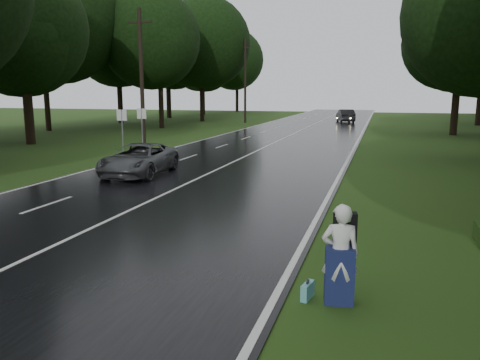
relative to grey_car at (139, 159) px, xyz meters
The scene contains 16 objects.
ground 8.68m from the grey_car, 70.25° to the right, with size 160.00×160.00×0.00m, color #254313.
road 12.24m from the grey_car, 76.16° to the left, with size 12.00×140.00×0.04m, color black.
lane_center 12.23m from the grey_car, 76.16° to the left, with size 0.12×140.00×0.01m, color silver.
grey_car is the anchor object (origin of this frame).
far_car 41.14m from the grey_car, 81.53° to the left, with size 1.65×4.73×1.56m, color black.
hitchhiker 14.62m from the grey_car, 47.65° to the right, with size 0.73×0.68×1.83m.
suitcase 14.26m from the grey_car, 49.34° to the right, with size 0.12×0.42×0.30m, color #56A2A9.
utility_pole_mid 12.31m from the grey_car, 117.00° to the left, with size 1.80×0.28×9.26m, color black, non-canonical shape.
utility_pole_far 37.16m from the grey_car, 98.64° to the left, with size 1.80×0.28×9.88m, color black, non-canonical shape.
road_sign_a 7.34m from the grey_car, 125.84° to the left, with size 0.65×0.10×2.70m, color white, non-canonical shape.
road_sign_b 9.40m from the grey_car, 117.16° to the left, with size 0.64×0.10×2.68m, color white, non-canonical shape.
tree_left_d 16.73m from the grey_car, 145.83° to the left, with size 8.74×8.74×13.65m, color black, non-canonical shape.
tree_left_e 28.55m from the grey_car, 113.88° to the left, with size 9.91×9.91×15.49m, color black, non-canonical shape.
tree_left_f 39.72m from the grey_car, 107.04° to the left, with size 10.60×10.60×16.56m, color black, non-canonical shape.
tree_right_e 30.70m from the grey_car, 57.70° to the left, with size 9.13×9.13×14.27m, color black, non-canonical shape.
tree_right_f 44.96m from the grey_car, 62.49° to the left, with size 8.49×8.49×13.27m, color black, non-canonical shape.
Camera 1 is at (7.51, -10.82, 3.74)m, focal length 35.45 mm.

